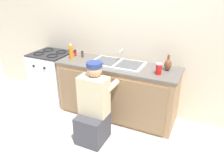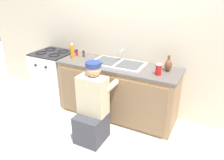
# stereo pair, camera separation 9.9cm
# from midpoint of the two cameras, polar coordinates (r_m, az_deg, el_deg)

# --- Properties ---
(ground_plane) EXTENTS (12.00, 12.00, 0.00)m
(ground_plane) POSITION_cam_midpoint_polar(r_m,az_deg,el_deg) (3.46, 0.07, -11.17)
(ground_plane) COLOR beige
(back_wall) EXTENTS (6.00, 0.10, 2.50)m
(back_wall) POSITION_cam_midpoint_polar(r_m,az_deg,el_deg) (3.49, 5.04, 11.69)
(back_wall) COLOR beige
(back_wall) RESTS_ON ground_plane
(counter_cabinet) EXTENTS (1.84, 0.62, 0.84)m
(counter_cabinet) POSITION_cam_midpoint_polar(r_m,az_deg,el_deg) (3.46, 2.26, -3.03)
(counter_cabinet) COLOR #997551
(counter_cabinet) RESTS_ON ground_plane
(countertop) EXTENTS (1.88, 0.62, 0.03)m
(countertop) POSITION_cam_midpoint_polar(r_m,az_deg,el_deg) (3.30, 2.45, 3.76)
(countertop) COLOR #5B5651
(countertop) RESTS_ON counter_cabinet
(sink_double_basin) EXTENTS (0.80, 0.44, 0.19)m
(sink_double_basin) POSITION_cam_midpoint_polar(r_m,az_deg,el_deg) (3.29, 2.48, 4.35)
(sink_double_basin) COLOR silver
(sink_double_basin) RESTS_ON countertop
(stove_range) EXTENTS (0.64, 0.62, 0.90)m
(stove_range) POSITION_cam_midpoint_polar(r_m,az_deg,el_deg) (4.11, -14.02, 1.15)
(stove_range) COLOR white
(stove_range) RESTS_ON ground_plane
(plumber_person) EXTENTS (0.42, 0.61, 1.10)m
(plumber_person) POSITION_cam_midpoint_polar(r_m,az_deg,el_deg) (2.92, -4.15, -7.68)
(plumber_person) COLOR #3F3F47
(plumber_person) RESTS_ON ground_plane
(spice_bottle_pepper) EXTENTS (0.04, 0.04, 0.10)m
(spice_bottle_pepper) POSITION_cam_midpoint_polar(r_m,az_deg,el_deg) (3.65, -6.64, 6.78)
(spice_bottle_pepper) COLOR #513823
(spice_bottle_pepper) RESTS_ON countertop
(vase_decorative) EXTENTS (0.10, 0.10, 0.23)m
(vase_decorative) POSITION_cam_midpoint_polar(r_m,az_deg,el_deg) (3.12, 15.35, 3.78)
(vase_decorative) COLOR brown
(vase_decorative) RESTS_ON countertop
(spice_bottle_red) EXTENTS (0.04, 0.04, 0.10)m
(spice_bottle_red) POSITION_cam_midpoint_polar(r_m,az_deg,el_deg) (3.74, -8.42, 7.09)
(spice_bottle_red) COLOR red
(spice_bottle_red) RESTS_ON countertop
(soda_cup_red) EXTENTS (0.08, 0.08, 0.15)m
(soda_cup_red) POSITION_cam_midpoint_polar(r_m,az_deg,el_deg) (2.97, 13.00, 2.68)
(soda_cup_red) COLOR red
(soda_cup_red) RESTS_ON countertop
(soap_bottle_orange) EXTENTS (0.06, 0.06, 0.25)m
(soap_bottle_orange) POSITION_cam_midpoint_polar(r_m,az_deg,el_deg) (3.59, -9.54, 7.35)
(soap_bottle_orange) COLOR orange
(soap_bottle_orange) RESTS_ON countertop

